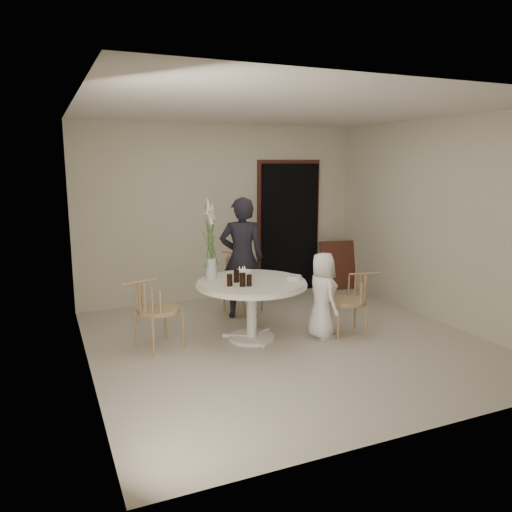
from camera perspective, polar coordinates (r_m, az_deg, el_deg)
name	(u,v)px	position (r m, az deg, el deg)	size (l,w,h in m)	color
ground	(287,342)	(6.10, 3.52, -9.74)	(4.50, 4.50, 0.00)	#BEB1A2
room_shell	(288,207)	(5.73, 3.70, 5.61)	(4.50, 4.50, 4.50)	silver
doorway	(289,228)	(8.26, 3.84, 3.18)	(1.00, 0.10, 2.10)	black
door_trim	(288,224)	(8.28, 3.72, 3.63)	(1.12, 0.03, 2.22)	#5C281F
table	(252,290)	(5.98, -0.50, -3.92)	(1.33, 1.33, 0.73)	white
picture_frame	(338,265)	(8.55, 9.32, -1.04)	(0.62, 0.04, 0.82)	#5C281F
chair_far	(237,273)	(7.22, -2.15, -1.98)	(0.58, 0.60, 0.84)	tan
chair_right	(356,294)	(6.33, 11.38, -4.31)	(0.52, 0.49, 0.79)	tan
chair_left	(149,304)	(5.78, -12.10, -5.42)	(0.59, 0.56, 0.84)	tan
girl	(242,258)	(6.83, -1.62, -0.23)	(0.61, 0.40, 1.67)	black
boy	(323,296)	(6.13, 7.61, -4.50)	(0.52, 0.34, 1.06)	white
birthday_cake	(243,275)	(6.03, -1.52, -2.18)	(0.22, 0.22, 0.16)	white
cola_tumbler_a	(249,280)	(5.70, -0.79, -2.81)	(0.06, 0.06, 0.13)	black
cola_tumbler_b	(243,280)	(5.68, -1.54, -2.73)	(0.07, 0.07, 0.15)	black
cola_tumbler_c	(230,280)	(5.70, -3.03, -2.77)	(0.07, 0.07, 0.14)	black
cola_tumbler_d	(236,276)	(5.89, -2.25, -2.30)	(0.07, 0.07, 0.15)	black
plate_stack	(294,277)	(6.05, 4.35, -2.46)	(0.19, 0.19, 0.05)	white
flower_vase	(211,240)	(6.03, -5.22, 1.78)	(0.13, 0.13, 0.99)	silver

